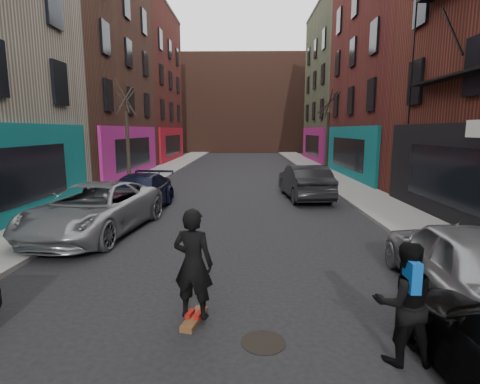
{
  "coord_description": "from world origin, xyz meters",
  "views": [
    {
      "loc": [
        0.43,
        -2.93,
        3.27
      ],
      "look_at": [
        0.26,
        7.08,
        1.6
      ],
      "focal_mm": 28.0,
      "sensor_mm": 36.0,
      "label": 1
    }
  ],
  "objects_px": {
    "parked_right_far": "(460,259)",
    "tree_right_far": "(328,126)",
    "skateboard": "(194,319)",
    "pedestrian": "(404,302)",
    "skateboarder": "(193,264)",
    "manhole": "(263,342)",
    "parked_right_end": "(305,182)",
    "parked_left_end": "(138,193)",
    "parked_left_far": "(95,209)",
    "tree_left_far": "(127,128)"
  },
  "relations": [
    {
      "from": "skateboard",
      "to": "pedestrian",
      "type": "relative_size",
      "value": 0.45
    },
    {
      "from": "skateboard",
      "to": "tree_right_far",
      "type": "bearing_deg",
      "value": 85.71
    },
    {
      "from": "parked_left_end",
      "to": "parked_right_far",
      "type": "relative_size",
      "value": 1.12
    },
    {
      "from": "parked_right_far",
      "to": "skateboard",
      "type": "height_order",
      "value": "parked_right_far"
    },
    {
      "from": "pedestrian",
      "to": "skateboard",
      "type": "bearing_deg",
      "value": -19.88
    },
    {
      "from": "tree_left_far",
      "to": "manhole",
      "type": "height_order",
      "value": "tree_left_far"
    },
    {
      "from": "parked_right_far",
      "to": "skateboard",
      "type": "bearing_deg",
      "value": 16.89
    },
    {
      "from": "tree_right_far",
      "to": "parked_left_end",
      "type": "distance_m",
      "value": 16.07
    },
    {
      "from": "parked_left_end",
      "to": "manhole",
      "type": "height_order",
      "value": "parked_left_end"
    },
    {
      "from": "tree_left_far",
      "to": "parked_left_end",
      "type": "xyz_separation_m",
      "value": [
        2.26,
        -6.14,
        -2.64
      ]
    },
    {
      "from": "parked_left_end",
      "to": "skateboard",
      "type": "height_order",
      "value": "parked_left_end"
    },
    {
      "from": "tree_right_far",
      "to": "pedestrian",
      "type": "bearing_deg",
      "value": -99.21
    },
    {
      "from": "tree_right_far",
      "to": "parked_right_far",
      "type": "bearing_deg",
      "value": -94.6
    },
    {
      "from": "parked_left_far",
      "to": "parked_right_end",
      "type": "relative_size",
      "value": 1.16
    },
    {
      "from": "parked_right_far",
      "to": "tree_right_far",
      "type": "bearing_deg",
      "value": -89.69
    },
    {
      "from": "tree_right_far",
      "to": "parked_right_far",
      "type": "height_order",
      "value": "tree_right_far"
    },
    {
      "from": "skateboard",
      "to": "parked_left_far",
      "type": "bearing_deg",
      "value": 138.63
    },
    {
      "from": "parked_right_far",
      "to": "parked_left_end",
      "type": "bearing_deg",
      "value": -37.23
    },
    {
      "from": "manhole",
      "to": "parked_right_far",
      "type": "bearing_deg",
      "value": 23.53
    },
    {
      "from": "parked_left_far",
      "to": "parked_right_far",
      "type": "bearing_deg",
      "value": -19.23
    },
    {
      "from": "tree_left_far",
      "to": "parked_right_far",
      "type": "height_order",
      "value": "tree_left_far"
    },
    {
      "from": "skateboard",
      "to": "skateboarder",
      "type": "height_order",
      "value": "skateboarder"
    },
    {
      "from": "parked_right_far",
      "to": "parked_right_end",
      "type": "xyz_separation_m",
      "value": [
        -1.38,
        10.72,
        0.04
      ]
    },
    {
      "from": "tree_right_far",
      "to": "parked_right_end",
      "type": "relative_size",
      "value": 1.37
    },
    {
      "from": "manhole",
      "to": "parked_right_end",
      "type": "bearing_deg",
      "value": 78.53
    },
    {
      "from": "tree_right_far",
      "to": "parked_right_end",
      "type": "height_order",
      "value": "tree_right_far"
    },
    {
      "from": "tree_right_far",
      "to": "skateboard",
      "type": "xyz_separation_m",
      "value": [
        -6.66,
        -20.95,
        -3.48
      ]
    },
    {
      "from": "parked_right_end",
      "to": "pedestrian",
      "type": "distance_m",
      "value": 12.86
    },
    {
      "from": "parked_right_end",
      "to": "manhole",
      "type": "xyz_separation_m",
      "value": [
        -2.52,
        -12.42,
        -0.81
      ]
    },
    {
      "from": "tree_right_far",
      "to": "parked_right_end",
      "type": "bearing_deg",
      "value": -108.03
    },
    {
      "from": "tree_right_far",
      "to": "manhole",
      "type": "xyz_separation_m",
      "value": [
        -5.5,
        -21.57,
        -3.52
      ]
    },
    {
      "from": "parked_left_end",
      "to": "skateboarder",
      "type": "xyz_separation_m",
      "value": [
        3.48,
        -8.8,
        0.31
      ]
    },
    {
      "from": "parked_left_far",
      "to": "tree_left_far",
      "type": "bearing_deg",
      "value": 108.15
    },
    {
      "from": "tree_left_far",
      "to": "skateboarder",
      "type": "height_order",
      "value": "tree_left_far"
    },
    {
      "from": "parked_right_end",
      "to": "manhole",
      "type": "bearing_deg",
      "value": 73.9
    },
    {
      "from": "tree_right_far",
      "to": "manhole",
      "type": "bearing_deg",
      "value": -104.3
    },
    {
      "from": "parked_left_far",
      "to": "parked_right_far",
      "type": "xyz_separation_m",
      "value": [
        8.96,
        -4.43,
        -0.03
      ]
    },
    {
      "from": "tree_right_far",
      "to": "skateboarder",
      "type": "relative_size",
      "value": 3.58
    },
    {
      "from": "tree_left_far",
      "to": "skateboard",
      "type": "xyz_separation_m",
      "value": [
        5.74,
        -14.95,
        -3.33
      ]
    },
    {
      "from": "tree_right_far",
      "to": "tree_left_far",
      "type": "bearing_deg",
      "value": -154.18
    },
    {
      "from": "parked_left_far",
      "to": "skateboarder",
      "type": "bearing_deg",
      "value": -47.63
    },
    {
      "from": "parked_right_end",
      "to": "skateboarder",
      "type": "relative_size",
      "value": 2.61
    },
    {
      "from": "skateboard",
      "to": "manhole",
      "type": "xyz_separation_m",
      "value": [
        1.16,
        -0.62,
        -0.04
      ]
    },
    {
      "from": "tree_left_far",
      "to": "parked_right_end",
      "type": "distance_m",
      "value": 10.26
    },
    {
      "from": "pedestrian",
      "to": "tree_left_far",
      "type": "bearing_deg",
      "value": -62.21
    },
    {
      "from": "parked_right_end",
      "to": "parked_right_far",
      "type": "bearing_deg",
      "value": 92.7
    },
    {
      "from": "tree_left_far",
      "to": "manhole",
      "type": "distance_m",
      "value": 17.36
    },
    {
      "from": "tree_left_far",
      "to": "parked_right_far",
      "type": "bearing_deg",
      "value": -52.1
    },
    {
      "from": "manhole",
      "to": "skateboarder",
      "type": "bearing_deg",
      "value": 151.76
    },
    {
      "from": "skateboarder",
      "to": "manhole",
      "type": "distance_m",
      "value": 1.68
    }
  ]
}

